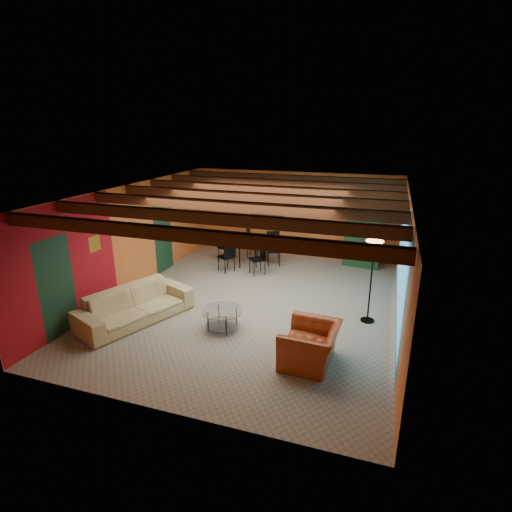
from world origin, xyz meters
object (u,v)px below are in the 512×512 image
(coffee_table, at_px, (222,319))
(floor_lamp, at_px, (371,282))
(dining_table, at_px, (247,249))
(potted_plant, at_px, (366,200))
(armchair, at_px, (310,345))
(sofa, at_px, (135,305))
(vase, at_px, (247,230))
(armoire, at_px, (363,237))

(coffee_table, height_order, floor_lamp, floor_lamp)
(dining_table, xyz_separation_m, potted_plant, (3.27, 1.14, 1.49))
(coffee_table, bearing_deg, floor_lamp, 25.16)
(coffee_table, bearing_deg, potted_plant, 64.51)
(potted_plant, bearing_deg, dining_table, -160.81)
(armchair, bearing_deg, sofa, -93.34)
(dining_table, relative_size, vase, 10.27)
(armchair, distance_m, coffee_table, 2.09)
(sofa, relative_size, armoire, 1.40)
(armchair, height_order, vase, vase)
(sofa, relative_size, potted_plant, 5.72)
(potted_plant, bearing_deg, coffee_table, -115.49)
(armoire, height_order, vase, armoire)
(armchair, bearing_deg, vase, -145.62)
(armchair, xyz_separation_m, floor_lamp, (0.88, 2.00, 0.56))
(coffee_table, height_order, potted_plant, potted_plant)
(armchair, distance_m, dining_table, 5.39)
(armoire, height_order, floor_lamp, floor_lamp)
(coffee_table, relative_size, floor_lamp, 0.47)
(armchair, distance_m, floor_lamp, 2.25)
(coffee_table, xyz_separation_m, dining_table, (-0.85, 3.93, 0.29))
(vase, bearing_deg, potted_plant, 19.19)
(armchair, height_order, coffee_table, armchair)
(sofa, relative_size, armchair, 2.28)
(dining_table, relative_size, armoire, 1.10)
(floor_lamp, bearing_deg, sofa, -161.78)
(floor_lamp, distance_m, vase, 4.53)
(armoire, distance_m, potted_plant, 1.11)
(dining_table, bearing_deg, armchair, -58.25)
(sofa, distance_m, dining_table, 4.31)
(vase, bearing_deg, sofa, -104.74)
(dining_table, height_order, armoire, armoire)
(coffee_table, xyz_separation_m, floor_lamp, (2.87, 1.35, 0.70))
(coffee_table, distance_m, dining_table, 4.03)
(sofa, bearing_deg, armoire, -17.31)
(dining_table, bearing_deg, sofa, -104.74)
(dining_table, bearing_deg, potted_plant, 19.19)
(armchair, relative_size, coffee_table, 1.28)
(sofa, xyz_separation_m, coffee_table, (1.95, 0.24, -0.15))
(coffee_table, bearing_deg, armoire, 64.51)
(armoire, relative_size, potted_plant, 4.08)
(armoire, xyz_separation_m, floor_lamp, (0.45, -3.72, 0.03))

